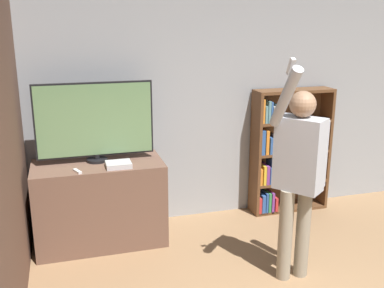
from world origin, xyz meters
The scene contains 8 objects.
wall_back centered at (0.00, 3.18, 1.35)m, with size 6.77×0.06×2.70m.
wall_side_brick centered at (-2.41, 1.57, 1.35)m, with size 0.06×4.75×2.70m.
tv_ledge centered at (-1.65, 2.75, 0.45)m, with size 1.35×0.67×0.90m.
television centered at (-1.65, 2.81, 1.33)m, with size 1.21×0.22×0.84m.
game_console centered at (-1.46, 2.56, 0.93)m, with size 0.25×0.21×0.05m.
remote_loose centered at (-1.87, 2.51, 0.91)m, with size 0.09×0.14×0.02m.
bookshelf centered at (0.62, 3.00, 0.74)m, with size 0.98×0.28×1.54m.
person centered at (0.01, 1.54, 1.07)m, with size 0.55×0.56×2.07m.
Camera 1 is at (-1.95, -1.81, 2.35)m, focal length 42.00 mm.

